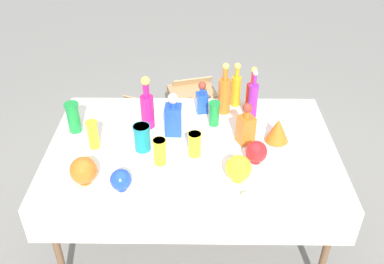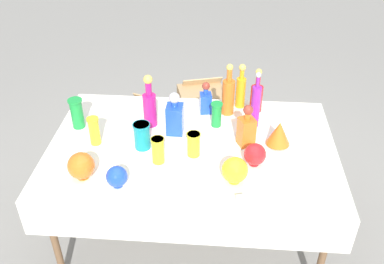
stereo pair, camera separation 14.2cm
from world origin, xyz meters
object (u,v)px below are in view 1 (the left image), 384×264
Objects in this scene: slender_vase_0 at (214,113)px; slender_vase_4 at (93,134)px; square_decanter_0 at (173,117)px; slender_vase_3 at (160,151)px; slender_vase_5 at (73,117)px; round_bowl_1 at (121,180)px; tall_bottle_2 at (253,103)px; slender_vase_2 at (195,144)px; square_decanter_2 at (246,127)px; tall_bottle_1 at (147,107)px; cardboard_box_behind_right at (144,124)px; round_bowl_2 at (238,168)px; tall_bottle_0 at (224,94)px; slender_vase_1 at (142,137)px; fluted_vase_0 at (278,130)px; tall_bottle_4 at (236,88)px; round_bowl_0 at (83,170)px; square_decanter_1 at (202,100)px; cardboard_box_behind_left at (192,107)px; round_bowl_3 at (256,152)px; tall_bottle_3 at (252,94)px.

slender_vase_0 is 0.80m from slender_vase_4.
square_decanter_0 reaches higher than slender_vase_3.
round_bowl_1 is (0.39, -0.56, -0.04)m from slender_vase_5.
tall_bottle_2 is 0.53m from slender_vase_2.
square_decanter_2 is at bearing 22.56° from slender_vase_3.
cardboard_box_behind_right is (-0.17, 0.95, -0.77)m from tall_bottle_1.
round_bowl_1 is at bearing -172.29° from round_bowl_2.
slender_vase_3 is (-0.41, -0.58, -0.06)m from tall_bottle_0.
slender_vase_1 reaches higher than round_bowl_1.
slender_vase_0 is at bearing 154.54° from fluted_vase_0.
slender_vase_3 is at bearing -126.27° from tall_bottle_4.
tall_bottle_0 is 2.25× the size of slender_vase_3.
tall_bottle_2 is 0.54m from square_decanter_0.
round_bowl_0 is (-1.00, -0.61, -0.08)m from tall_bottle_2.
tall_bottle_4 is at bearing 29.61° from slender_vase_4.
round_bowl_0 is at bearing -88.03° from slender_vase_4.
square_decanter_2 is 0.28m from slender_vase_0.
tall_bottle_2 is at bearing -23.44° from square_decanter_1.
round_bowl_0 is at bearing -141.61° from slender_vase_0.
tall_bottle_4 is 1.93× the size of slender_vase_0.
square_decanter_2 is at bearing -75.33° from cardboard_box_behind_left.
square_decanter_1 is 1.13× the size of slender_vase_5.
square_decanter_0 is 1.77× the size of slender_vase_3.
slender_vase_1 is (-0.64, -0.08, -0.03)m from square_decanter_2.
tall_bottle_4 is at bearing -69.94° from cardboard_box_behind_left.
round_bowl_2 is (0.04, -0.72, -0.07)m from tall_bottle_0.
slender_vase_2 is 0.94× the size of fluted_vase_0.
slender_vase_0 reaches higher than round_bowl_2.
slender_vase_2 is at bearing 170.19° from round_bowl_3.
round_bowl_3 is (0.68, -0.37, -0.07)m from tall_bottle_1.
tall_bottle_4 is 1.17× the size of square_decanter_2.
square_decanter_0 is at bearing 172.52° from fluted_vase_0.
fluted_vase_0 is at bearing -47.91° from cardboard_box_behind_right.
square_decanter_0 is at bearing -1.53° from slender_vase_5.
tall_bottle_1 reaches higher than square_decanter_2.
tall_bottle_4 reaches higher than slender_vase_5.
tall_bottle_1 is at bearing 7.44° from slender_vase_5.
tall_bottle_3 is 1.36m from cardboard_box_behind_right.
tall_bottle_4 is at bearing 86.97° from round_bowl_2.
square_decanter_0 is (-0.52, -0.12, -0.04)m from tall_bottle_2.
slender_vase_5 is at bearing -174.94° from tall_bottle_2.
tall_bottle_4 is 1.98× the size of slender_vase_3.
square_decanter_1 is at bearing 143.42° from fluted_vase_0.
tall_bottle_2 is 2.36× the size of slender_vase_3.
square_decanter_0 is 0.59m from round_bowl_3.
tall_bottle_2 is 2.39× the size of fluted_vase_0.
slender_vase_4 is 0.91× the size of slender_vase_5.
tall_bottle_0 is 2.95× the size of round_bowl_1.
tall_bottle_0 reaches higher than tall_bottle_4.
tall_bottle_4 reaches higher than cardboard_box_behind_left.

